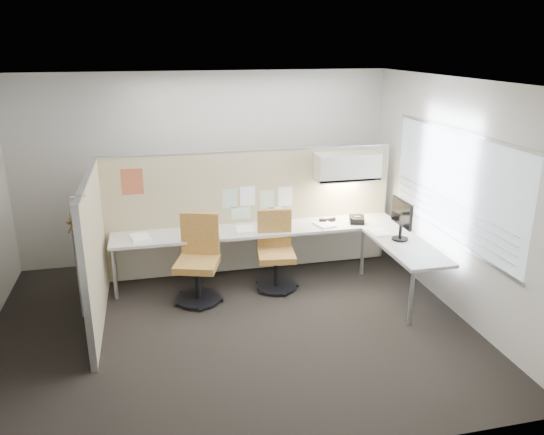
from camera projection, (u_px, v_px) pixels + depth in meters
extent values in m
cube|color=black|center=(232.00, 326.00, 6.25)|extent=(5.50, 4.50, 0.01)
cube|color=white|center=(225.00, 81.00, 5.37)|extent=(5.50, 4.50, 0.01)
cube|color=beige|center=(206.00, 168.00, 7.89)|extent=(5.50, 0.02, 2.80)
cube|color=beige|center=(277.00, 308.00, 3.73)|extent=(5.50, 0.02, 2.80)
cube|color=beige|center=(454.00, 197.00, 6.40)|extent=(0.02, 4.50, 2.80)
cube|color=#99A7B1|center=(453.00, 185.00, 6.35)|extent=(0.01, 2.80, 1.30)
cube|color=tan|center=(251.00, 212.00, 7.57)|extent=(4.10, 0.06, 1.75)
cube|color=tan|center=(95.00, 252.00, 6.12)|extent=(0.06, 2.20, 1.75)
cube|color=beige|center=(259.00, 230.00, 7.33)|extent=(4.00, 0.60, 0.04)
cube|color=beige|center=(406.00, 246.00, 6.74)|extent=(0.60, 1.47, 0.04)
cube|color=beige|center=(255.00, 247.00, 7.70)|extent=(3.90, 0.02, 0.64)
cylinder|color=#A5A8AA|center=(115.00, 275.00, 6.80)|extent=(0.05, 0.05, 0.69)
cylinder|color=#A5A8AA|center=(411.00, 298.00, 6.17)|extent=(0.05, 0.05, 0.69)
cylinder|color=#A5A8AA|center=(362.00, 252.00, 7.53)|extent=(0.05, 0.05, 0.69)
cube|color=beige|center=(347.00, 167.00, 7.47)|extent=(0.90, 0.36, 0.38)
cube|color=#FFEABF|center=(346.00, 181.00, 7.54)|extent=(0.60, 0.06, 0.02)
cube|color=#8CBF8C|center=(230.00, 199.00, 7.41)|extent=(0.21, 0.00, 0.28)
cube|color=white|center=(247.00, 196.00, 7.45)|extent=(0.21, 0.00, 0.28)
cube|color=#8CBF8C|center=(267.00, 200.00, 7.54)|extent=(0.21, 0.00, 0.28)
cube|color=white|center=(285.00, 196.00, 7.59)|extent=(0.21, 0.00, 0.28)
cube|color=#8CBF8C|center=(241.00, 213.00, 7.51)|extent=(0.28, 0.00, 0.18)
cube|color=white|center=(275.00, 212.00, 7.62)|extent=(0.21, 0.00, 0.14)
cube|color=#FA551F|center=(132.00, 182.00, 7.03)|extent=(0.28, 0.00, 0.35)
cylinder|color=black|center=(199.00, 299.00, 6.84)|extent=(0.58, 0.58, 0.03)
cylinder|color=black|center=(198.00, 283.00, 6.76)|extent=(0.07, 0.07, 0.45)
cube|color=tan|center=(197.00, 264.00, 6.68)|extent=(0.65, 0.65, 0.09)
cube|color=tan|center=(200.00, 234.00, 6.81)|extent=(0.49, 0.22, 0.56)
cylinder|color=black|center=(276.00, 286.00, 7.19)|extent=(0.54, 0.54, 0.03)
cylinder|color=black|center=(276.00, 272.00, 7.12)|extent=(0.06, 0.06, 0.42)
cube|color=tan|center=(276.00, 255.00, 7.05)|extent=(0.54, 0.54, 0.08)
cube|color=tan|center=(274.00, 228.00, 7.17)|extent=(0.47, 0.12, 0.52)
cylinder|color=black|center=(400.00, 239.00, 6.90)|extent=(0.21, 0.21, 0.02)
cylinder|color=black|center=(400.00, 232.00, 6.87)|extent=(0.04, 0.04, 0.19)
cube|color=black|center=(402.00, 213.00, 6.79)|extent=(0.04, 0.51, 0.34)
cube|color=black|center=(402.00, 213.00, 6.79)|extent=(0.01, 0.46, 0.30)
cube|color=black|center=(357.00, 220.00, 7.53)|extent=(0.25, 0.24, 0.12)
cylinder|color=black|center=(351.00, 217.00, 7.52)|extent=(0.08, 0.17, 0.04)
cube|color=black|center=(331.00, 220.00, 7.60)|extent=(0.15, 0.08, 0.05)
cube|color=black|center=(323.00, 221.00, 7.54)|extent=(0.11, 0.08, 0.06)
cube|color=silver|center=(78.00, 196.00, 5.09)|extent=(0.14, 0.02, 0.02)
cylinder|color=silver|center=(71.00, 205.00, 5.10)|extent=(0.02, 0.02, 0.14)
cube|color=#AD7F4C|center=(73.00, 218.00, 5.14)|extent=(0.02, 0.38, 0.12)
cube|color=#AD7F4C|center=(70.00, 221.00, 5.17)|extent=(0.02, 0.38, 0.12)
cube|color=#B7B5C1|center=(78.00, 273.00, 5.27)|extent=(0.01, 0.07, 0.96)
cube|color=white|center=(140.00, 237.00, 6.94)|extent=(0.29, 0.34, 0.03)
cube|color=white|center=(198.00, 232.00, 7.17)|extent=(0.30, 0.35, 0.02)
cube|color=white|center=(245.00, 230.00, 7.20)|extent=(0.26, 0.32, 0.04)
cube|color=white|center=(278.00, 227.00, 7.37)|extent=(0.26, 0.32, 0.02)
cube|color=white|center=(324.00, 225.00, 7.44)|extent=(0.30, 0.35, 0.03)
cube|color=white|center=(379.00, 232.00, 7.14)|extent=(0.24, 0.31, 0.02)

